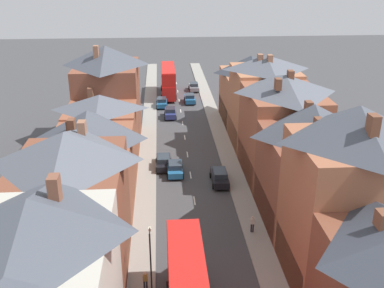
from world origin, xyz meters
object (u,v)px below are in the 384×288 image
object	(u,v)px
car_near_blue	(170,113)
car_parked_left_a	(190,98)
car_mid_white	(164,162)
pedestrian_mid_right	(252,223)
double_decker_bus_mid_street	(168,80)
car_near_silver	(220,176)
car_parked_left_b	(175,168)
car_parked_right_a	(162,102)
street_lamp	(151,259)
pedestrian_mid_left	(145,280)
car_mid_black	(194,87)

from	to	relation	value
car_near_blue	car_parked_left_a	size ratio (longest dim) A/B	0.98
car_near_blue	car_mid_white	distance (m)	18.44
pedestrian_mid_right	double_decker_bus_mid_street	bearing A→B (deg)	98.26
car_near_silver	car_parked_left_b	xyz separation A→B (m)	(-4.90, 2.61, -0.04)
car_near_blue	car_parked_left_a	distance (m)	8.54
car_parked_right_a	pedestrian_mid_right	world-z (taller)	pedestrian_mid_right
car_near_blue	street_lamp	bearing A→B (deg)	-93.45
car_near_silver	car_parked_left_b	bearing A→B (deg)	151.96
car_near_blue	pedestrian_mid_left	xyz separation A→B (m)	(-2.93, -40.15, 0.19)
car_near_blue	street_lamp	size ratio (longest dim) A/B	0.71
car_near_silver	car_parked_right_a	size ratio (longest dim) A/B	1.09
double_decker_bus_mid_street	car_mid_white	bearing A→B (deg)	-92.38
car_mid_black	pedestrian_mid_left	world-z (taller)	pedestrian_mid_left
car_near_silver	car_mid_black	world-z (taller)	car_near_silver
pedestrian_mid_left	street_lamp	bearing A→B (deg)	-43.76
car_near_silver	car_parked_right_a	xyz separation A→B (m)	(-6.20, 28.76, -0.03)
car_near_silver	pedestrian_mid_left	xyz separation A→B (m)	(-7.83, -17.21, 0.19)
car_parked_left_a	car_parked_left_b	xyz separation A→B (m)	(-3.60, -28.07, -0.02)
car_parked_left_b	car_mid_white	xyz separation A→B (m)	(-1.30, 1.94, -0.00)
car_mid_black	pedestrian_mid_left	size ratio (longest dim) A/B	2.47
car_near_silver	car_parked_left_b	world-z (taller)	car_near_silver
car_parked_left_b	pedestrian_mid_left	world-z (taller)	pedestrian_mid_left
car_parked_left_a	pedestrian_mid_right	world-z (taller)	pedestrian_mid_right
car_parked_left_a	car_mid_black	xyz separation A→B (m)	(1.30, 7.80, -0.02)
pedestrian_mid_right	pedestrian_mid_left	bearing A→B (deg)	-143.14
car_parked_right_a	car_parked_left_b	world-z (taller)	car_parked_right_a
car_near_silver	street_lamp	xyz separation A→B (m)	(-7.35, -17.67, 2.40)
car_parked_left_a	car_near_blue	bearing A→B (deg)	-114.94
car_parked_left_b	car_mid_white	bearing A→B (deg)	123.83
car_mid_white	car_parked_left_a	bearing A→B (deg)	79.38
car_parked_right_a	car_mid_white	size ratio (longest dim) A/B	0.96
car_parked_left_a	car_mid_black	distance (m)	7.90
double_decker_bus_mid_street	car_near_silver	xyz separation A→B (m)	(4.91, -35.63, -1.97)
car_parked_right_a	car_mid_white	bearing A→B (deg)	-90.00
double_decker_bus_mid_street	car_near_blue	distance (m)	12.84
car_near_silver	pedestrian_mid_left	distance (m)	18.91
car_near_silver	car_mid_black	distance (m)	38.48
car_near_blue	double_decker_bus_mid_street	bearing A→B (deg)	90.04
car_parked_left_a	street_lamp	distance (m)	48.79
car_near_silver	car_parked_left_a	distance (m)	30.71
car_near_silver	car_near_blue	bearing A→B (deg)	102.06
car_parked_right_a	pedestrian_mid_left	xyz separation A→B (m)	(-1.63, -45.97, 0.22)
car_parked_left_b	double_decker_bus_mid_street	bearing A→B (deg)	90.02
double_decker_bus_mid_street	car_parked_right_a	bearing A→B (deg)	-100.64
car_mid_black	car_near_silver	bearing A→B (deg)	-90.00
double_decker_bus_mid_street	car_mid_black	world-z (taller)	double_decker_bus_mid_street
car_parked_right_a	car_parked_left_b	distance (m)	26.19
car_parked_right_a	pedestrian_mid_left	bearing A→B (deg)	-92.03
car_mid_black	car_parked_left_b	world-z (taller)	car_parked_left_b
car_parked_right_a	car_near_silver	bearing A→B (deg)	-77.84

